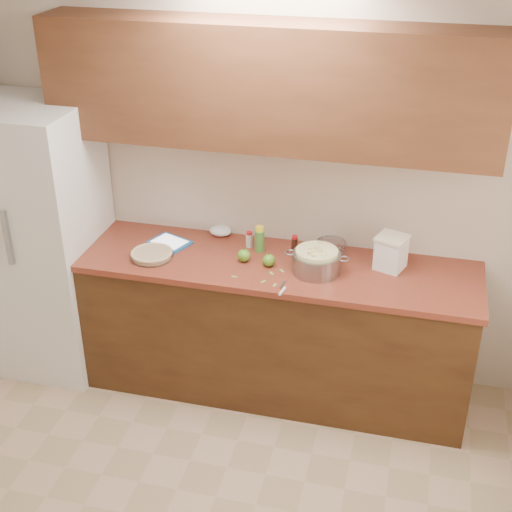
% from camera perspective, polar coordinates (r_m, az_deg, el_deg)
% --- Properties ---
extents(room_shell, '(3.60, 3.60, 3.60)m').
position_cam_1_polar(room_shell, '(2.92, -6.52, -7.45)').
color(room_shell, tan).
rests_on(room_shell, ground).
extents(counter_run, '(2.64, 0.68, 0.92)m').
position_cam_1_polar(counter_run, '(4.56, 0.35, -5.48)').
color(counter_run, '#482C14').
rests_on(counter_run, ground).
extents(upper_cabinets, '(2.60, 0.34, 0.70)m').
position_cam_1_polar(upper_cabinets, '(4.07, 0.95, 13.44)').
color(upper_cabinets, brown).
rests_on(upper_cabinets, room_shell).
extents(fridge, '(0.70, 0.70, 1.80)m').
position_cam_1_polar(fridge, '(4.80, -16.67, 1.20)').
color(fridge, silver).
rests_on(fridge, ground).
extents(pie, '(0.26, 0.26, 0.04)m').
position_cam_1_polar(pie, '(4.39, -8.34, 0.13)').
color(pie, silver).
rests_on(pie, counter_run).
extents(colander, '(0.38, 0.29, 0.14)m').
position_cam_1_polar(colander, '(4.19, 4.86, -0.43)').
color(colander, gray).
rests_on(colander, counter_run).
extents(flour_canister, '(0.21, 0.21, 0.21)m').
position_cam_1_polar(flour_canister, '(4.27, 10.75, 0.31)').
color(flour_canister, white).
rests_on(flour_canister, counter_run).
extents(tablet, '(0.30, 0.26, 0.02)m').
position_cam_1_polar(tablet, '(4.55, -6.93, 1.07)').
color(tablet, '#215C9F').
rests_on(tablet, counter_run).
extents(paring_knife, '(0.04, 0.17, 0.02)m').
position_cam_1_polar(paring_knife, '(4.01, 2.12, -2.75)').
color(paring_knife, gray).
rests_on(paring_knife, counter_run).
extents(lemon_bottle, '(0.06, 0.06, 0.17)m').
position_cam_1_polar(lemon_bottle, '(4.40, 0.29, 1.34)').
color(lemon_bottle, '#4C8C38').
rests_on(lemon_bottle, counter_run).
extents(cinnamon_shaker, '(0.04, 0.04, 0.10)m').
position_cam_1_polar(cinnamon_shaker, '(4.46, -0.55, 1.32)').
color(cinnamon_shaker, beige).
rests_on(cinnamon_shaker, counter_run).
extents(vanilla_bottle, '(0.04, 0.04, 0.11)m').
position_cam_1_polar(vanilla_bottle, '(4.41, 3.10, 0.95)').
color(vanilla_bottle, black).
rests_on(vanilla_bottle, counter_run).
extents(mixing_bowl, '(0.19, 0.19, 0.07)m').
position_cam_1_polar(mixing_bowl, '(4.43, 6.03, 0.79)').
color(mixing_bowl, silver).
rests_on(mixing_bowl, counter_run).
extents(paper_towel, '(0.18, 0.17, 0.06)m').
position_cam_1_polar(paper_towel, '(4.62, -2.85, 2.03)').
color(paper_towel, white).
rests_on(paper_towel, counter_run).
extents(apple_left, '(0.08, 0.08, 0.09)m').
position_cam_1_polar(apple_left, '(4.30, -0.98, 0.05)').
color(apple_left, '#548F21').
rests_on(apple_left, counter_run).
extents(apple_center, '(0.08, 0.08, 0.09)m').
position_cam_1_polar(apple_center, '(4.25, 1.02, -0.35)').
color(apple_center, '#548F21').
rests_on(apple_center, counter_run).
extents(peel_a, '(0.02, 0.03, 0.00)m').
position_cam_1_polar(peel_a, '(4.18, 3.26, -1.48)').
color(peel_a, '#7EAA52').
rests_on(peel_a, counter_run).
extents(peel_b, '(0.04, 0.04, 0.00)m').
position_cam_1_polar(peel_b, '(4.21, 2.08, -1.19)').
color(peel_b, '#7EAA52').
rests_on(peel_b, counter_run).
extents(peel_c, '(0.04, 0.04, 0.00)m').
position_cam_1_polar(peel_c, '(4.19, 1.24, -1.39)').
color(peel_c, '#7EAA52').
rests_on(peel_c, counter_run).
extents(peel_d, '(0.02, 0.04, 0.00)m').
position_cam_1_polar(peel_d, '(4.07, 1.51, -2.33)').
color(peel_d, '#7EAA52').
rests_on(peel_d, counter_run).
extents(peel_e, '(0.03, 0.02, 0.00)m').
position_cam_1_polar(peel_e, '(4.15, -1.75, -1.66)').
color(peel_e, '#7EAA52').
rests_on(peel_e, counter_run).
extents(peel_f, '(0.03, 0.04, 0.00)m').
position_cam_1_polar(peel_f, '(4.10, 0.58, -2.06)').
color(peel_f, '#7EAA52').
rests_on(peel_f, counter_run).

